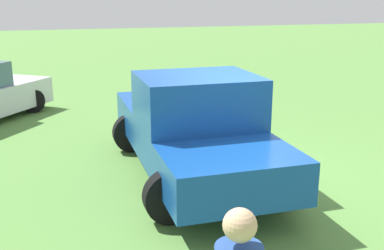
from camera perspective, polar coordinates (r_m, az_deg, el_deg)
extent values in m
plane|color=#54843D|center=(8.15, 6.59, -6.02)|extent=(80.00, 80.00, 0.00)
cylinder|color=black|center=(9.23, -7.46, -0.98)|extent=(0.75, 0.22, 0.75)
cylinder|color=black|center=(9.59, 1.72, -0.23)|extent=(0.75, 0.22, 0.75)
cylinder|color=black|center=(6.31, -2.65, -8.84)|extent=(0.75, 0.22, 0.75)
cylinder|color=black|center=(6.82, 10.20, -7.17)|extent=(0.75, 0.22, 0.75)
cube|color=#144799|center=(9.20, -2.66, 1.26)|extent=(1.91, 2.04, 0.64)
cube|color=#144799|center=(7.44, 0.66, 0.86)|extent=(1.90, 1.64, 1.40)
cube|color=slate|center=(7.34, 0.67, 4.19)|extent=(1.74, 1.40, 0.48)
cube|color=#144799|center=(6.66, 3.19, -4.54)|extent=(1.92, 2.43, 0.60)
cube|color=silver|center=(10.14, -3.92, 1.08)|extent=(1.78, 0.17, 0.16)
cylinder|color=black|center=(13.02, -19.12, 2.86)|extent=(0.63, 0.20, 0.63)
sphere|color=#D8AD84|center=(2.98, 5.95, -12.24)|extent=(0.22, 0.22, 0.22)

